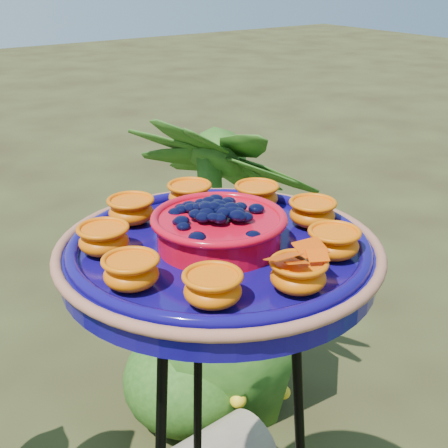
% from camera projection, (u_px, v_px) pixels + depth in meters
% --- Properties ---
extents(feeder_dish, '(0.59, 0.59, 0.11)m').
position_uv_depth(feeder_dish, '(219.00, 248.00, 0.94)').
color(feeder_dish, '#0F075A').
rests_on(feeder_dish, tripod_stand).
extents(shrub_back_right, '(0.75, 0.75, 1.00)m').
position_uv_depth(shrub_back_right, '(225.00, 270.00, 1.92)').
color(shrub_back_right, '#204B14').
rests_on(shrub_back_right, ground).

